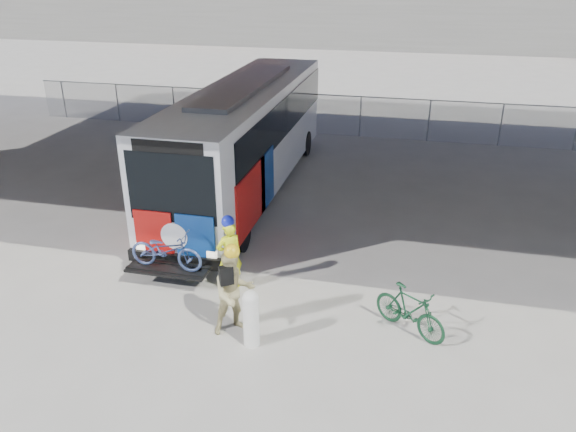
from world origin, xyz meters
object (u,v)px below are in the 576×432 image
(bus, at_px, (246,131))
(bollard, at_px, (251,316))
(cyclist_tan, at_px, (234,291))
(bike_parked, at_px, (410,310))
(cyclist_hivis, at_px, (229,254))

(bus, bearing_deg, bollard, -72.39)
(cyclist_tan, bearing_deg, bollard, -73.06)
(bollard, distance_m, bike_parked, 3.35)
(bus, bearing_deg, cyclist_tan, -74.82)
(bollard, distance_m, cyclist_hivis, 2.34)
(bus, relative_size, cyclist_tan, 6.22)
(bollard, xyz_separation_m, cyclist_tan, (-0.49, 0.38, 0.29))
(cyclist_hivis, xyz_separation_m, bike_parked, (4.28, -0.83, -0.39))
(cyclist_hivis, bearing_deg, bollard, 76.04)
(cyclist_tan, bearing_deg, bus, 70.09)
(bus, distance_m, cyclist_tan, 8.32)
(cyclist_hivis, height_order, cyclist_tan, cyclist_tan)
(cyclist_hivis, relative_size, bike_parked, 1.08)
(bus, height_order, bike_parked, bus)
(bollard, height_order, bike_parked, bollard)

